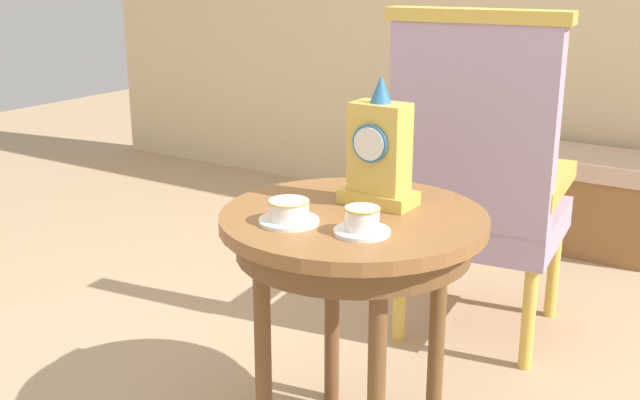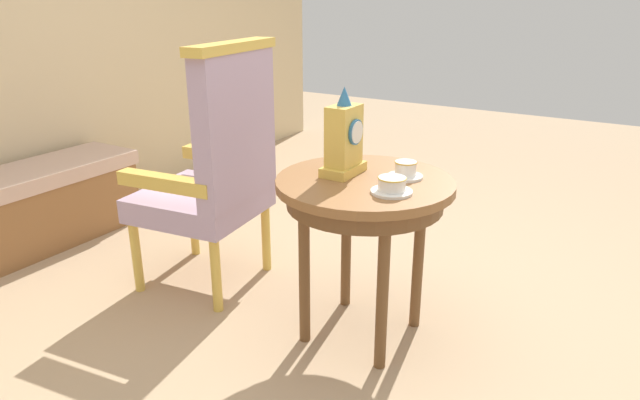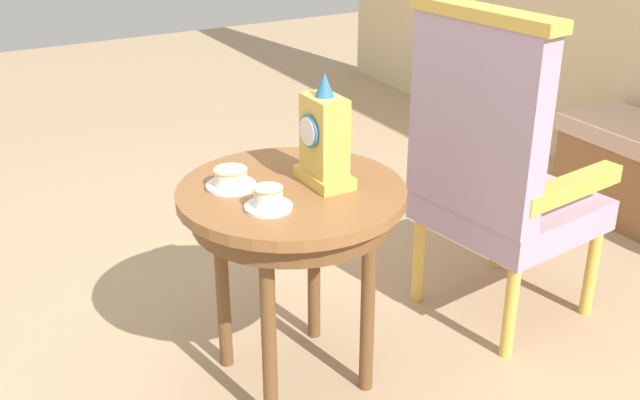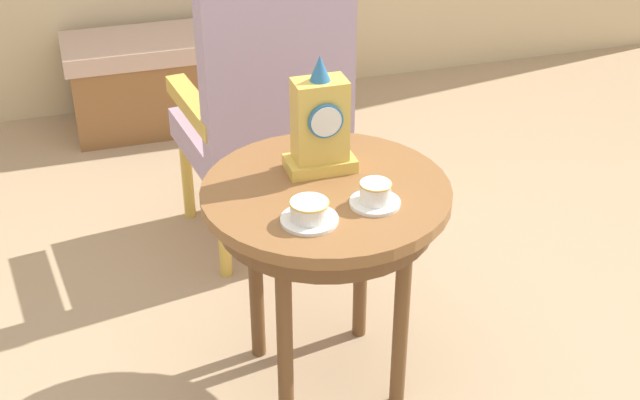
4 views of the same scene
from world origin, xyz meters
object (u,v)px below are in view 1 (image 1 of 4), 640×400
(armchair, at_px, (478,177))
(window_bench, at_px, (542,193))
(teacup_left, at_px, (289,212))
(mantel_clock, at_px, (379,154))
(teacup_right, at_px, (362,222))
(side_table, at_px, (353,244))

(armchair, relative_size, window_bench, 1.09)
(teacup_left, height_order, mantel_clock, mantel_clock)
(mantel_clock, height_order, armchair, armchair)
(window_bench, bearing_deg, teacup_right, -84.38)
(teacup_left, xyz_separation_m, teacup_right, (0.19, 0.03, 0.00))
(teacup_right, distance_m, mantel_clock, 0.26)
(mantel_clock, bearing_deg, window_bench, 93.82)
(window_bench, bearing_deg, armchair, -83.47)
(side_table, height_order, teacup_left, teacup_left)
(side_table, height_order, mantel_clock, mantel_clock)
(side_table, relative_size, mantel_clock, 2.02)
(side_table, relative_size, window_bench, 0.65)
(side_table, xyz_separation_m, window_bench, (-0.11, 1.93, -0.37))
(side_table, distance_m, mantel_clock, 0.24)
(mantel_clock, bearing_deg, teacup_left, -112.86)
(teacup_right, xyz_separation_m, mantel_clock, (-0.08, 0.22, 0.11))
(teacup_left, height_order, armchair, armchair)
(side_table, bearing_deg, teacup_right, -52.10)
(teacup_right, bearing_deg, armchair, 94.41)
(teacup_right, relative_size, mantel_clock, 0.40)
(side_table, distance_m, teacup_right, 0.19)
(teacup_left, bearing_deg, window_bench, 90.43)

